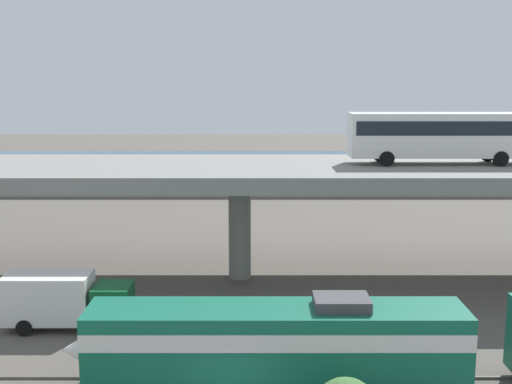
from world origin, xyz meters
name	(u,v)px	position (x,y,z in m)	size (l,w,h in m)	color
rail_strip_far	(230,378)	(0.00, 4.76, 0.06)	(110.00, 0.12, 0.12)	#59544C
train_locomotive	(256,340)	(1.16, 4.00, 2.19)	(17.67, 3.04, 4.18)	#14664C
highway_overpass	(238,175)	(0.00, 20.00, 7.11)	(96.00, 11.56, 7.77)	gray
transit_bus_on_overpass	(438,133)	(13.35, 20.42, 9.83)	(12.00, 2.68, 3.40)	silver
service_truck_west	(63,299)	(-9.29, 10.88, 1.64)	(6.80, 2.46, 3.04)	#0C4C26
pier_parking_lot	(245,183)	(0.00, 55.00, 0.82)	(64.54, 11.02, 1.64)	gray
parked_car_0	(75,173)	(-19.77, 52.35, 2.41)	(4.31, 1.90, 1.50)	black
parked_car_1	(244,170)	(-0.13, 54.35, 2.41)	(4.57, 1.91, 1.50)	#0C4C26
parked_car_2	(60,168)	(-22.89, 56.67, 2.41)	(4.09, 1.89, 1.50)	#9E998C
parked_car_3	(293,172)	(5.67, 53.48, 2.41)	(4.45, 1.96, 1.50)	navy
parked_car_4	(417,168)	(21.18, 56.74, 2.41)	(4.37, 2.00, 1.50)	#515459
parked_car_5	(171,168)	(-9.20, 56.77, 2.41)	(4.58, 1.98, 1.50)	maroon
parked_car_6	(101,167)	(-17.93, 57.25, 2.41)	(4.53, 2.00, 1.50)	maroon
parked_car_7	(439,171)	(23.10, 53.85, 2.41)	(4.06, 1.89, 1.50)	black
harbor_water	(247,164)	(0.00, 78.00, 0.00)	(140.00, 36.00, 0.01)	#2D5170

